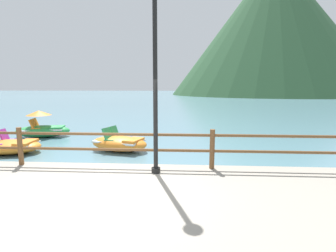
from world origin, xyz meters
The scene contains 7 objects.
ground_plane centered at (0.00, 40.00, 0.00)m, with size 200.00×200.00×0.00m, color slate.
dock_railing centered at (0.00, 1.55, 0.98)m, with size 23.92×0.12×0.95m.
lamp_post centered at (1.07, 1.14, 2.91)m, with size 0.28×0.28×4.17m.
pedal_boat_0 centered at (-4.94, 7.17, 0.40)m, with size 2.63×1.67×1.25m.
pedal_boat_2 centered at (-0.68, 4.74, 0.29)m, with size 2.45×1.81×0.87m.
pedal_boat_3 centered at (-4.47, 4.13, 0.25)m, with size 2.26×1.54×0.82m.
cliff_headland centered at (24.18, 74.39, 17.59)m, with size 55.66×55.66×37.49m.
Camera 1 is at (1.72, -4.63, 2.35)m, focal length 28.17 mm.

